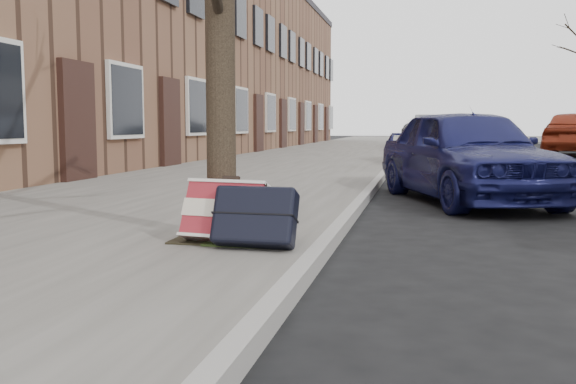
% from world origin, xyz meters
% --- Properties ---
extents(ground, '(120.00, 120.00, 0.00)m').
position_xyz_m(ground, '(0.00, 0.00, 0.00)').
color(ground, black).
rests_on(ground, ground).
extents(near_sidewalk, '(5.00, 70.00, 0.12)m').
position_xyz_m(near_sidewalk, '(-3.70, 15.00, 0.06)').
color(near_sidewalk, slate).
rests_on(near_sidewalk, ground).
extents(house_near, '(6.80, 40.00, 7.00)m').
position_xyz_m(house_near, '(-9.60, 16.00, 3.50)').
color(house_near, brown).
rests_on(house_near, ground).
extents(dirt_patch, '(0.85, 0.85, 0.02)m').
position_xyz_m(dirt_patch, '(-2.00, 1.20, 0.13)').
color(dirt_patch, black).
rests_on(dirt_patch, near_sidewalk).
extents(suitcase_red, '(0.69, 0.45, 0.49)m').
position_xyz_m(suitcase_red, '(-1.97, 0.89, 0.37)').
color(suitcase_red, maroon).
rests_on(suitcase_red, near_sidewalk).
extents(suitcase_navy, '(0.63, 0.38, 0.48)m').
position_xyz_m(suitcase_navy, '(-1.70, 0.78, 0.36)').
color(suitcase_navy, black).
rests_on(suitcase_navy, near_sidewalk).
extents(car_near_front, '(2.70, 4.09, 1.29)m').
position_xyz_m(car_near_front, '(0.08, 5.17, 0.65)').
color(car_near_front, '#15174B').
rests_on(car_near_front, ground).
extents(car_near_mid, '(1.51, 4.00, 1.30)m').
position_xyz_m(car_near_mid, '(-0.04, 12.71, 0.65)').
color(car_near_mid, '#929399').
rests_on(car_near_mid, ground).
extents(car_near_back, '(2.54, 5.34, 1.47)m').
position_xyz_m(car_near_back, '(-0.18, 23.77, 0.74)').
color(car_near_back, '#333438').
rests_on(car_near_back, ground).
extents(car_far_back, '(3.04, 4.87, 1.54)m').
position_xyz_m(car_far_back, '(4.58, 19.85, 0.77)').
color(car_far_back, maroon).
rests_on(car_far_back, ground).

